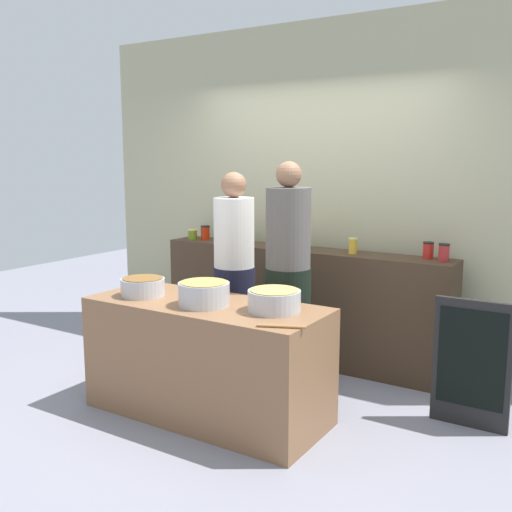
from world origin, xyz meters
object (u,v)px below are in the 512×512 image
(preserve_jar_1, at_px, (205,233))
(preserve_jar_9, at_px, (444,252))
(cooking_pot_right, at_px, (274,301))
(preserve_jar_0, at_px, (193,234))
(wooden_spoon, at_px, (281,326))
(cook_with_tongs, at_px, (234,285))
(preserve_jar_6, at_px, (305,241))
(preserve_jar_8, at_px, (428,250))
(cooking_pot_center, at_px, (204,294))
(preserve_jar_4, at_px, (279,240))
(preserve_jar_5, at_px, (293,239))
(cook_in_cap, at_px, (288,290))
(preserve_jar_7, at_px, (353,246))
(chalkboard_sign, at_px, (471,364))
(cooking_pot_left, at_px, (143,287))
(preserve_jar_3, at_px, (244,236))
(preserve_jar_2, at_px, (233,234))

(preserve_jar_1, bearing_deg, preserve_jar_9, 0.25)
(cooking_pot_right, bearing_deg, preserve_jar_0, 142.34)
(wooden_spoon, height_order, cook_with_tongs, cook_with_tongs)
(preserve_jar_6, xyz_separation_m, preserve_jar_8, (1.05, 0.10, -0.01))
(cooking_pot_center, distance_m, cook_with_tongs, 0.88)
(preserve_jar_8, bearing_deg, wooden_spoon, -101.83)
(preserve_jar_0, xyz_separation_m, preserve_jar_6, (1.24, 0.00, 0.02))
(preserve_jar_1, distance_m, cooking_pot_right, 2.08)
(preserve_jar_4, relative_size, preserve_jar_5, 0.70)
(preserve_jar_8, distance_m, wooden_spoon, 1.77)
(cook_in_cap, bearing_deg, cooking_pot_center, -108.80)
(preserve_jar_7, relative_size, cook_with_tongs, 0.08)
(cook_with_tongs, xyz_separation_m, chalkboard_sign, (1.89, 0.03, -0.33))
(wooden_spoon, bearing_deg, preserve_jar_7, 98.44)
(preserve_jar_6, bearing_deg, preserve_jar_1, 178.30)
(cook_with_tongs, bearing_deg, cooking_pot_right, -41.52)
(cook_in_cap, relative_size, chalkboard_sign, 2.02)
(preserve_jar_0, bearing_deg, cooking_pot_left, -64.91)
(preserve_jar_7, height_order, wooden_spoon, preserve_jar_7)
(preserve_jar_5, relative_size, preserve_jar_6, 0.99)
(preserve_jar_7, distance_m, preserve_jar_9, 0.74)
(preserve_jar_9, xyz_separation_m, cook_with_tongs, (-1.51, -0.66, -0.31))
(preserve_jar_3, height_order, cooking_pot_left, preserve_jar_3)
(cooking_pot_left, distance_m, cooking_pot_center, 0.55)
(wooden_spoon, bearing_deg, preserve_jar_2, 131.44)
(preserve_jar_5, bearing_deg, cook_in_cap, -64.05)
(cooking_pot_center, bearing_deg, chalkboard_sign, 28.30)
(preserve_jar_1, height_order, preserve_jar_3, preserve_jar_1)
(preserve_jar_1, relative_size, preserve_jar_6, 0.95)
(cook_with_tongs, bearing_deg, chalkboard_sign, 1.04)
(cook_with_tongs, relative_size, cook_in_cap, 0.95)
(preserve_jar_0, xyz_separation_m, cooking_pot_left, (0.67, -1.44, -0.18))
(cooking_pot_left, relative_size, cooking_pot_center, 0.91)
(cooking_pot_center, relative_size, chalkboard_sign, 0.40)
(preserve_jar_5, relative_size, chalkboard_sign, 0.16)
(preserve_jar_7, height_order, preserve_jar_9, preserve_jar_9)
(cooking_pot_center, bearing_deg, preserve_jar_8, 55.15)
(preserve_jar_4, bearing_deg, cook_with_tongs, -92.21)
(preserve_jar_1, bearing_deg, preserve_jar_8, 1.73)
(preserve_jar_1, xyz_separation_m, chalkboard_sign, (2.67, -0.62, -0.63))
(cooking_pot_right, height_order, cook_with_tongs, cook_with_tongs)
(cooking_pot_center, bearing_deg, preserve_jar_2, 117.37)
(preserve_jar_3, distance_m, cook_in_cap, 1.18)
(preserve_jar_1, distance_m, cooking_pot_center, 1.84)
(preserve_jar_3, relative_size, preserve_jar_7, 1.01)
(preserve_jar_3, height_order, preserve_jar_6, preserve_jar_6)
(preserve_jar_8, relative_size, chalkboard_sign, 0.15)
(cook_with_tongs, bearing_deg, preserve_jar_8, 27.47)
(preserve_jar_0, distance_m, preserve_jar_4, 0.94)
(preserve_jar_3, relative_size, cooking_pot_center, 0.39)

